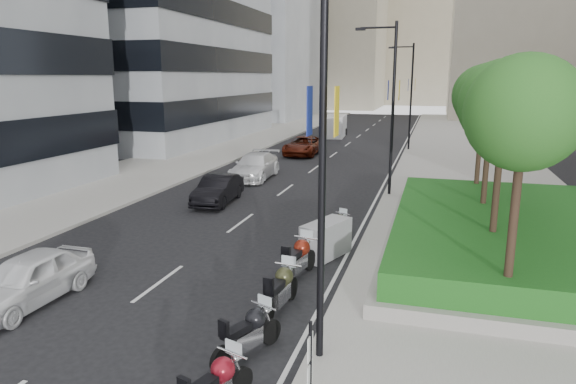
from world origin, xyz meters
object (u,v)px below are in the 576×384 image
at_px(lamp_post_0, 315,137).
at_px(delivery_van, 335,127).
at_px(lamp_post_2, 409,91).
at_px(parking_sign, 310,380).
at_px(car_d, 304,146).
at_px(car_c, 255,166).
at_px(motorcycle_5, 326,239).
at_px(motorcycle_2, 249,333).
at_px(motorcycle_6, 336,226).
at_px(lamp_post_1, 390,101).
at_px(car_a, 28,279).
at_px(motorcycle_3, 281,289).
at_px(car_b, 218,189).
at_px(motorcycle_4, 298,259).

bearing_deg(lamp_post_0, delivery_van, 100.41).
xyz_separation_m(lamp_post_2, parking_sign, (0.66, -38.00, -3.61)).
height_order(lamp_post_0, car_d, lamp_post_0).
bearing_deg(car_c, motorcycle_5, -62.75).
xyz_separation_m(motorcycle_2, motorcycle_6, (0.26, 9.16, -0.07)).
bearing_deg(lamp_post_1, delivery_van, 106.74).
height_order(parking_sign, car_a, parking_sign).
bearing_deg(motorcycle_3, car_b, 36.92).
bearing_deg(parking_sign, lamp_post_1, 91.88).
xyz_separation_m(motorcycle_5, car_c, (-7.32, 12.94, 0.13)).
distance_m(motorcycle_5, car_b, 9.37).
relative_size(lamp_post_0, motorcycle_6, 4.83).
relative_size(motorcycle_5, car_a, 0.54).
bearing_deg(motorcycle_5, car_c, 50.50).
xyz_separation_m(parking_sign, motorcycle_4, (-2.22, 7.57, -0.80)).
xyz_separation_m(motorcycle_3, car_a, (-7.00, -1.49, 0.09)).
bearing_deg(motorcycle_5, motorcycle_4, -169.94).
relative_size(lamp_post_0, parking_sign, 3.60).
distance_m(motorcycle_3, motorcycle_4, 2.38).
distance_m(lamp_post_0, motorcycle_4, 6.54).
bearing_deg(motorcycle_3, motorcycle_5, 2.05).
distance_m(lamp_post_2, car_c, 17.98).
bearing_deg(car_a, car_b, 89.73).
xyz_separation_m(motorcycle_2, car_a, (-6.98, 0.97, 0.13)).
bearing_deg(lamp_post_2, lamp_post_1, -90.00).
relative_size(motorcycle_3, motorcycle_6, 1.27).
height_order(lamp_post_0, motorcycle_2, lamp_post_0).
relative_size(motorcycle_2, motorcycle_3, 0.88).
xyz_separation_m(parking_sign, delivery_van, (-8.69, 46.71, -0.42)).
height_order(lamp_post_1, parking_sign, lamp_post_1).
xyz_separation_m(lamp_post_2, motorcycle_3, (-1.42, -32.81, -4.44)).
relative_size(motorcycle_2, car_b, 0.49).
height_order(lamp_post_2, car_c, lamp_post_2).
relative_size(motorcycle_5, motorcycle_6, 1.23).
bearing_deg(motorcycle_2, car_a, 105.08).
bearing_deg(lamp_post_2, lamp_post_0, -90.00).
relative_size(motorcycle_2, car_a, 0.49).
bearing_deg(delivery_van, motorcycle_6, -83.67).
distance_m(lamp_post_0, motorcycle_3, 5.15).
relative_size(motorcycle_2, motorcycle_5, 0.91).
bearing_deg(motorcycle_4, lamp_post_1, 4.19).
relative_size(lamp_post_1, car_d, 1.66).
xyz_separation_m(lamp_post_2, delivery_van, (-8.03, 8.71, -4.03)).
height_order(motorcycle_3, car_c, car_c).
distance_m(motorcycle_4, delivery_van, 39.68).
relative_size(motorcycle_4, motorcycle_6, 1.30).
height_order(motorcycle_5, car_b, car_b).
bearing_deg(parking_sign, delivery_van, 100.54).
height_order(motorcycle_6, car_c, car_c).
bearing_deg(car_a, parking_sign, -20.79).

